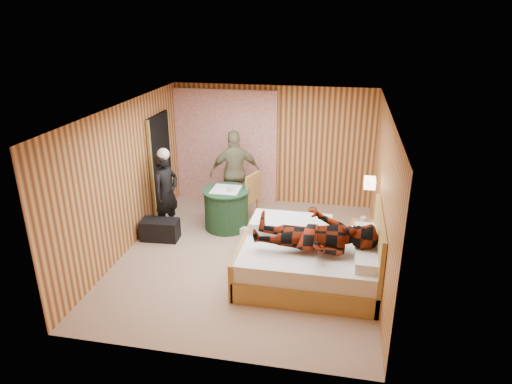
% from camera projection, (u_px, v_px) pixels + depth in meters
% --- Properties ---
extents(floor, '(4.20, 5.00, 0.01)m').
position_uv_depth(floor, '(248.00, 256.00, 7.76)').
color(floor, tan).
rests_on(floor, ground).
extents(ceiling, '(4.20, 5.00, 0.01)m').
position_uv_depth(ceiling, '(247.00, 110.00, 6.84)').
color(ceiling, white).
rests_on(ceiling, wall_back).
extents(wall_back, '(4.20, 0.02, 2.50)m').
position_uv_depth(wall_back, '(273.00, 145.00, 9.59)').
color(wall_back, '#DD9F55').
rests_on(wall_back, floor).
extents(wall_left, '(0.02, 5.00, 2.50)m').
position_uv_depth(wall_left, '(126.00, 179.00, 7.68)').
color(wall_left, '#DD9F55').
rests_on(wall_left, floor).
extents(wall_right, '(0.02, 5.00, 2.50)m').
position_uv_depth(wall_right, '(383.00, 197.00, 6.93)').
color(wall_right, '#DD9F55').
rests_on(wall_right, floor).
extents(curtain, '(2.20, 0.08, 2.40)m').
position_uv_depth(curtain, '(226.00, 146.00, 9.72)').
color(curtain, beige).
rests_on(curtain, floor).
extents(doorway, '(0.06, 0.90, 2.05)m').
position_uv_depth(doorway, '(161.00, 166.00, 9.03)').
color(doorway, black).
rests_on(doorway, floor).
extents(wall_lamp, '(0.26, 0.24, 0.16)m').
position_uv_depth(wall_lamp, '(370.00, 183.00, 7.35)').
color(wall_lamp, gold).
rests_on(wall_lamp, wall_right).
extents(bed, '(2.16, 1.70, 1.17)m').
position_uv_depth(bed, '(313.00, 259.00, 6.98)').
color(bed, tan).
rests_on(bed, floor).
extents(nightstand, '(0.40, 0.54, 0.52)m').
position_uv_depth(nightstand, '(362.00, 239.00, 7.76)').
color(nightstand, tan).
rests_on(nightstand, floor).
extents(round_table, '(0.89, 0.89, 0.79)m').
position_uv_depth(round_table, '(226.00, 208.00, 8.64)').
color(round_table, '#20452A').
rests_on(round_table, floor).
extents(chair_far, '(0.51, 0.51, 0.93)m').
position_uv_depth(chair_far, '(234.00, 188.00, 9.23)').
color(chair_far, tan).
rests_on(chair_far, floor).
extents(chair_near, '(0.60, 0.60, 1.02)m').
position_uv_depth(chair_near, '(248.00, 194.00, 8.81)').
color(chair_near, tan).
rests_on(chair_near, floor).
extents(duffel_bag, '(0.69, 0.40, 0.38)m').
position_uv_depth(duffel_bag, '(160.00, 230.00, 8.26)').
color(duffel_bag, black).
rests_on(duffel_bag, floor).
extents(sneaker_left, '(0.32, 0.17, 0.13)m').
position_uv_depth(sneaker_left, '(248.00, 232.00, 8.46)').
color(sneaker_left, silver).
rests_on(sneaker_left, floor).
extents(sneaker_right, '(0.30, 0.14, 0.13)m').
position_uv_depth(sneaker_right, '(258.00, 242.00, 8.09)').
color(sneaker_right, silver).
rests_on(sneaker_right, floor).
extents(woman_standing, '(0.56, 0.66, 1.54)m').
position_uv_depth(woman_standing, '(166.00, 193.00, 8.37)').
color(woman_standing, black).
rests_on(woman_standing, floor).
extents(man_at_table, '(1.09, 0.76, 1.72)m').
position_uv_depth(man_at_table, '(235.00, 173.00, 9.15)').
color(man_at_table, '#75704E').
rests_on(man_at_table, floor).
extents(man_on_bed, '(0.86, 0.67, 1.77)m').
position_uv_depth(man_on_bed, '(316.00, 226.00, 6.52)').
color(man_on_bed, maroon).
rests_on(man_on_bed, bed).
extents(book_lower, '(0.17, 0.23, 0.02)m').
position_uv_depth(book_lower, '(363.00, 226.00, 7.62)').
color(book_lower, silver).
rests_on(book_lower, nightstand).
extents(book_upper, '(0.24, 0.27, 0.02)m').
position_uv_depth(book_upper, '(363.00, 225.00, 7.61)').
color(book_upper, silver).
rests_on(book_upper, nightstand).
extents(cup_nightstand, '(0.12, 0.12, 0.09)m').
position_uv_depth(cup_nightstand, '(363.00, 219.00, 7.77)').
color(cup_nightstand, silver).
rests_on(cup_nightstand, nightstand).
extents(cup_table, '(0.15, 0.15, 0.10)m').
position_uv_depth(cup_table, '(230.00, 188.00, 8.42)').
color(cup_table, silver).
rests_on(cup_table, round_table).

